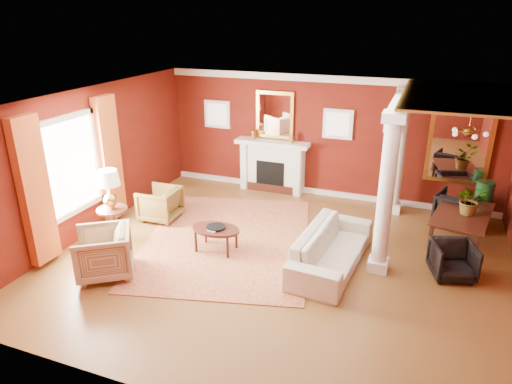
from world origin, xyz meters
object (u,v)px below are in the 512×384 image
at_px(sofa, 332,242).
at_px(side_table, 110,194).
at_px(armchair_leopard, 160,202).
at_px(coffee_table, 216,230).
at_px(armchair_stripe, 103,251).
at_px(dining_table, 463,220).

bearing_deg(sofa, side_table, 102.42).
bearing_deg(armchair_leopard, coffee_table, 62.27).
bearing_deg(armchair_stripe, side_table, 175.04).
bearing_deg(armchair_leopard, armchair_stripe, 6.42).
bearing_deg(sofa, armchair_leopard, 85.55).
height_order(armchair_leopard, coffee_table, armchair_leopard).
distance_m(sofa, armchair_leopard, 3.95).
bearing_deg(dining_table, side_table, 121.63).
xyz_separation_m(armchair_leopard, armchair_stripe, (0.33, -2.30, 0.06)).
height_order(armchair_leopard, side_table, side_table).
relative_size(armchair_leopard, side_table, 0.54).
bearing_deg(side_table, sofa, 7.73).
relative_size(side_table, dining_table, 0.86).
height_order(armchair_leopard, armchair_stripe, armchair_stripe).
height_order(sofa, coffee_table, sofa).
bearing_deg(side_table, coffee_table, 9.57).
bearing_deg(coffee_table, sofa, 5.95).
bearing_deg(side_table, armchair_leopard, 75.86).
xyz_separation_m(sofa, coffee_table, (-2.15, -0.22, -0.04)).
height_order(armchair_stripe, dining_table, dining_table).
xyz_separation_m(coffee_table, dining_table, (4.34, 2.03, 0.05)).
distance_m(armchair_leopard, armchair_stripe, 2.33).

